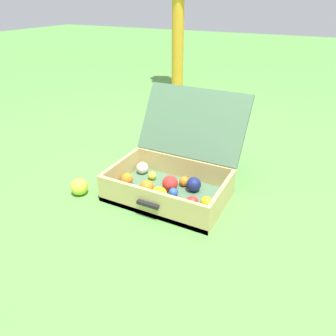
% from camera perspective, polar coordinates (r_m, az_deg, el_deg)
% --- Properties ---
extents(ground_plane, '(16.00, 16.00, 0.00)m').
position_cam_1_polar(ground_plane, '(1.61, 0.06, -6.29)').
color(ground_plane, '#569342').
extents(open_suitcase, '(0.59, 0.61, 0.48)m').
position_cam_1_polar(open_suitcase, '(1.66, 0.99, -0.82)').
color(open_suitcase, '#4C7051').
rests_on(open_suitcase, ground).
extents(stray_ball_on_grass, '(0.09, 0.09, 0.09)m').
position_cam_1_polar(stray_ball_on_grass, '(1.72, -15.52, -3.21)').
color(stray_ball_on_grass, '#CCDB38').
rests_on(stray_ball_on_grass, ground).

